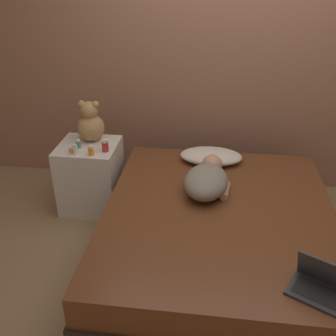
{
  "coord_description": "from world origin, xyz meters",
  "views": [
    {
      "loc": [
        -0.07,
        -2.31,
        2.05
      ],
      "look_at": [
        -0.4,
        0.24,
        0.64
      ],
      "focal_mm": 42.0,
      "sensor_mm": 36.0,
      "label": 1
    }
  ],
  "objects_px": {
    "laptop": "(321,285)",
    "teddy_bear": "(90,123)",
    "bottle_orange": "(91,150)",
    "bottle_green": "(78,144)",
    "bottle_red": "(105,146)",
    "bottle_amber": "(71,150)",
    "bottle_white": "(76,150)",
    "pillow": "(211,156)",
    "person_lying": "(207,179)"
  },
  "relations": [
    {
      "from": "pillow",
      "to": "laptop",
      "type": "relative_size",
      "value": 1.44
    },
    {
      "from": "teddy_bear",
      "to": "bottle_amber",
      "type": "height_order",
      "value": "teddy_bear"
    },
    {
      "from": "teddy_bear",
      "to": "person_lying",
      "type": "bearing_deg",
      "value": -23.78
    },
    {
      "from": "bottle_amber",
      "to": "bottle_green",
      "type": "xyz_separation_m",
      "value": [
        0.02,
        0.11,
        0.01
      ]
    },
    {
      "from": "person_lying",
      "to": "bottle_white",
      "type": "xyz_separation_m",
      "value": [
        -1.07,
        0.16,
        0.1
      ]
    },
    {
      "from": "teddy_bear",
      "to": "bottle_green",
      "type": "distance_m",
      "value": 0.21
    },
    {
      "from": "bottle_amber",
      "to": "bottle_green",
      "type": "distance_m",
      "value": 0.11
    },
    {
      "from": "bottle_green",
      "to": "bottle_red",
      "type": "distance_m",
      "value": 0.24
    },
    {
      "from": "bottle_green",
      "to": "teddy_bear",
      "type": "bearing_deg",
      "value": 68.26
    },
    {
      "from": "pillow",
      "to": "teddy_bear",
      "type": "distance_m",
      "value": 1.07
    },
    {
      "from": "pillow",
      "to": "teddy_bear",
      "type": "bearing_deg",
      "value": -178.76
    },
    {
      "from": "bottle_green",
      "to": "bottle_white",
      "type": "distance_m",
      "value": 0.13
    },
    {
      "from": "teddy_bear",
      "to": "bottle_green",
      "type": "height_order",
      "value": "teddy_bear"
    },
    {
      "from": "teddy_bear",
      "to": "bottle_orange",
      "type": "height_order",
      "value": "teddy_bear"
    },
    {
      "from": "bottle_white",
      "to": "bottle_green",
      "type": "bearing_deg",
      "value": 99.52
    },
    {
      "from": "bottle_orange",
      "to": "bottle_white",
      "type": "bearing_deg",
      "value": -175.35
    },
    {
      "from": "teddy_bear",
      "to": "bottle_green",
      "type": "xyz_separation_m",
      "value": [
        -0.07,
        -0.16,
        -0.12
      ]
    },
    {
      "from": "bottle_white",
      "to": "person_lying",
      "type": "bearing_deg",
      "value": -8.64
    },
    {
      "from": "bottle_amber",
      "to": "bottle_orange",
      "type": "height_order",
      "value": "bottle_orange"
    },
    {
      "from": "bottle_orange",
      "to": "bottle_red",
      "type": "distance_m",
      "value": 0.13
    },
    {
      "from": "pillow",
      "to": "bottle_white",
      "type": "relative_size",
      "value": 6.15
    },
    {
      "from": "teddy_bear",
      "to": "bottle_red",
      "type": "xyz_separation_m",
      "value": [
        0.17,
        -0.2,
        -0.1
      ]
    },
    {
      "from": "laptop",
      "to": "bottle_green",
      "type": "bearing_deg",
      "value": 172.7
    },
    {
      "from": "laptop",
      "to": "bottle_white",
      "type": "height_order",
      "value": "bottle_white"
    },
    {
      "from": "person_lying",
      "to": "bottle_white",
      "type": "bearing_deg",
      "value": 178.19
    },
    {
      "from": "pillow",
      "to": "bottle_amber",
      "type": "distance_m",
      "value": 1.18
    },
    {
      "from": "bottle_orange",
      "to": "bottle_green",
      "type": "relative_size",
      "value": 1.11
    },
    {
      "from": "laptop",
      "to": "teddy_bear",
      "type": "bearing_deg",
      "value": 168.17
    },
    {
      "from": "pillow",
      "to": "person_lying",
      "type": "bearing_deg",
      "value": -91.84
    },
    {
      "from": "bottle_amber",
      "to": "bottle_green",
      "type": "height_order",
      "value": "bottle_green"
    },
    {
      "from": "bottle_orange",
      "to": "bottle_amber",
      "type": "bearing_deg",
      "value": 178.26
    },
    {
      "from": "bottle_white",
      "to": "laptop",
      "type": "bearing_deg",
      "value": -33.08
    },
    {
      "from": "bottle_red",
      "to": "bottle_amber",
      "type": "bearing_deg",
      "value": -163.83
    },
    {
      "from": "bottle_amber",
      "to": "bottle_red",
      "type": "height_order",
      "value": "bottle_red"
    },
    {
      "from": "bottle_orange",
      "to": "bottle_red",
      "type": "bearing_deg",
      "value": 40.63
    },
    {
      "from": "laptop",
      "to": "bottle_orange",
      "type": "bearing_deg",
      "value": 172.97
    },
    {
      "from": "bottle_green",
      "to": "bottle_red",
      "type": "height_order",
      "value": "bottle_red"
    },
    {
      "from": "pillow",
      "to": "bottle_orange",
      "type": "relative_size",
      "value": 6.35
    },
    {
      "from": "person_lying",
      "to": "bottle_amber",
      "type": "height_order",
      "value": "bottle_amber"
    },
    {
      "from": "teddy_bear",
      "to": "bottle_amber",
      "type": "distance_m",
      "value": 0.31
    },
    {
      "from": "bottle_green",
      "to": "bottle_white",
      "type": "height_order",
      "value": "bottle_white"
    },
    {
      "from": "laptop",
      "to": "bottle_orange",
      "type": "distance_m",
      "value": 1.95
    },
    {
      "from": "bottle_green",
      "to": "bottle_amber",
      "type": "bearing_deg",
      "value": -102.64
    },
    {
      "from": "teddy_bear",
      "to": "bottle_red",
      "type": "relative_size",
      "value": 3.43
    },
    {
      "from": "bottle_red",
      "to": "teddy_bear",
      "type": "bearing_deg",
      "value": 131.38
    },
    {
      "from": "laptop",
      "to": "bottle_green",
      "type": "xyz_separation_m",
      "value": [
        -1.73,
        1.24,
        0.14
      ]
    },
    {
      "from": "pillow",
      "to": "teddy_bear",
      "type": "height_order",
      "value": "teddy_bear"
    },
    {
      "from": "pillow",
      "to": "bottle_red",
      "type": "height_order",
      "value": "bottle_red"
    },
    {
      "from": "pillow",
      "to": "bottle_green",
      "type": "bearing_deg",
      "value": -170.41
    },
    {
      "from": "bottle_orange",
      "to": "bottle_green",
      "type": "bearing_deg",
      "value": 141.5
    }
  ]
}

